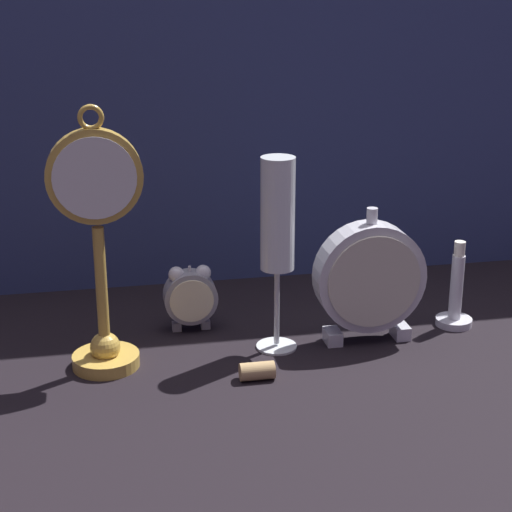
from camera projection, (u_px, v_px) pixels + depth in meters
ground_plane at (269, 369)px, 1.05m from camera, size 4.00×4.00×0.00m
fabric_backdrop_drape at (223, 49)px, 1.24m from camera, size 1.63×0.01×0.71m
pocket_watch_on_stand at (99, 250)px, 1.01m from camera, size 0.11×0.08×0.32m
alarm_clock_twin_bell at (190, 295)px, 1.15m from camera, size 0.07×0.03×0.09m
mantel_clock_silver at (370, 278)px, 1.10m from camera, size 0.14×0.04×0.18m
champagne_flute at (278, 227)px, 1.06m from camera, size 0.05×0.05×0.25m
brass_candlestick at (455, 299)px, 1.17m from camera, size 0.05×0.05×0.12m
wine_cork at (257, 371)px, 1.02m from camera, size 0.04×0.02×0.02m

